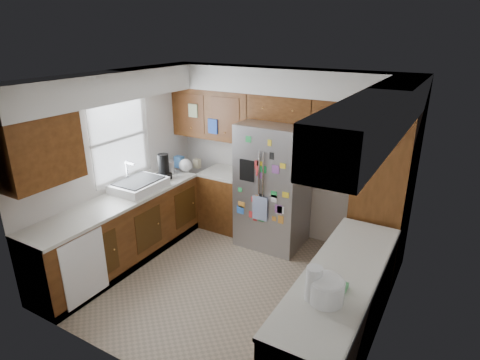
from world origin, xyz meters
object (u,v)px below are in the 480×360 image
paper_towel (314,284)px  fridge (273,185)px  rice_cooker (327,287)px  pantry (383,196)px

paper_towel → fridge: bearing=122.8°
rice_cooker → paper_towel: 0.11m
pantry → fridge: 1.51m
rice_cooker → paper_towel: size_ratio=0.98×
pantry → paper_towel: (-0.10, -2.12, -0.01)m
pantry → fridge: (-1.50, 0.05, -0.17)m
fridge → rice_cooker: (1.50, -2.14, 0.15)m
fridge → pantry: bearing=-2.1°
rice_cooker → paper_towel: bearing=-162.0°
rice_cooker → pantry: bearing=90.0°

